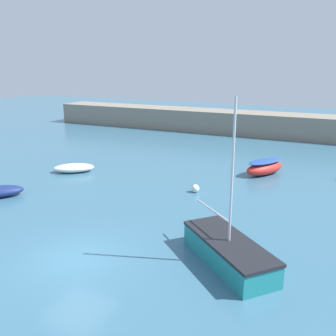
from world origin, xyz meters
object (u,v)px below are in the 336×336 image
(rowboat_with_red_cover, at_px, (265,167))
(mooring_buoy_white, at_px, (195,188))
(rowboat_white_midwater, at_px, (74,168))
(sailboat_tall_mast, at_px, (228,251))

(rowboat_with_red_cover, xyz_separation_m, mooring_buoy_white, (-3.02, -5.64, -0.29))
(rowboat_with_red_cover, distance_m, mooring_buoy_white, 6.41)
(rowboat_white_midwater, height_order, mooring_buoy_white, rowboat_white_midwater)
(rowboat_with_red_cover, bearing_deg, mooring_buoy_white, -178.75)
(sailboat_tall_mast, distance_m, rowboat_with_red_cover, 12.99)
(mooring_buoy_white, bearing_deg, rowboat_with_red_cover, 61.81)
(rowboat_white_midwater, bearing_deg, sailboat_tall_mast, 115.49)
(sailboat_tall_mast, height_order, rowboat_with_red_cover, sailboat_tall_mast)
(rowboat_with_red_cover, height_order, mooring_buoy_white, rowboat_with_red_cover)
(sailboat_tall_mast, xyz_separation_m, rowboat_with_red_cover, (-1.19, 12.93, 0.01))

